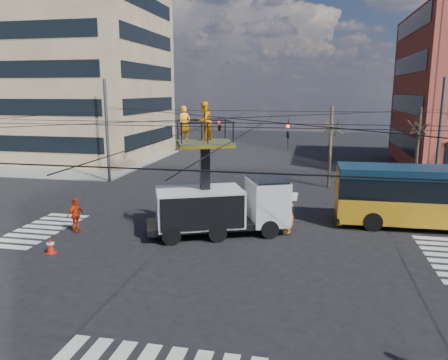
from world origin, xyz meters
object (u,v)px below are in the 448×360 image
Objects in this scene: utility_truck at (221,193)px; traffic_cone at (50,246)px; flagger at (287,217)px; worker_ground at (75,215)px.

utility_truck is 8.25m from traffic_cone.
worker_ground is at bearing -115.51° from flagger.
traffic_cone is at bearing -99.47° from flagger.
worker_ground reaches higher than traffic_cone.
worker_ground is 1.03× the size of flagger.
traffic_cone is at bearing -171.07° from utility_truck.
worker_ground is at bearing 99.79° from traffic_cone.
worker_ground reaches higher than flagger.
worker_ground is at bearing 166.16° from utility_truck.
flagger is (10.64, 1.96, -0.02)m from worker_ground.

